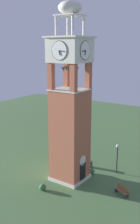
# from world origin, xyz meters

# --- Properties ---
(ground) EXTENTS (80.00, 80.00, 0.00)m
(ground) POSITION_xyz_m (0.00, 0.00, 0.00)
(ground) COLOR #476B3D
(clock_tower) EXTENTS (3.89, 3.89, 18.87)m
(clock_tower) POSITION_xyz_m (0.00, -0.00, 7.62)
(clock_tower) COLOR #AD5B42
(clock_tower) RESTS_ON ground
(park_bench) EXTENTS (0.98, 1.65, 0.95)m
(park_bench) POSITION_xyz_m (0.14, -6.21, 0.48)
(park_bench) COLOR brown
(park_bench) RESTS_ON ground
(lamp_post) EXTENTS (0.36, 0.36, 3.51)m
(lamp_post) POSITION_xyz_m (4.15, -3.71, 2.47)
(lamp_post) COLOR black
(lamp_post) RESTS_ON ground
(trash_bin) EXTENTS (0.52, 0.52, 0.80)m
(trash_bin) POSITION_xyz_m (3.75, -0.42, 0.40)
(trash_bin) COLOR #38513D
(trash_bin) RESTS_ON ground
(shrub_near_entry) EXTENTS (0.75, 0.75, 0.68)m
(shrub_near_entry) POSITION_xyz_m (2.26, -1.42, 0.34)
(shrub_near_entry) COLOR #336638
(shrub_near_entry) RESTS_ON ground
(shrub_left_of_tower) EXTENTS (0.71, 0.71, 0.66)m
(shrub_left_of_tower) POSITION_xyz_m (-3.71, 0.84, 0.33)
(shrub_left_of_tower) COLOR #336638
(shrub_left_of_tower) RESTS_ON ground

